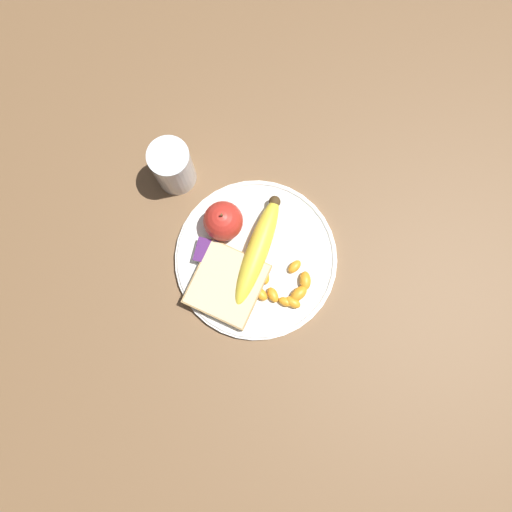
{
  "coord_description": "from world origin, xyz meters",
  "views": [
    {
      "loc": [
        -0.15,
        -0.04,
        0.87
      ],
      "look_at": [
        0.0,
        0.0,
        0.03
      ],
      "focal_mm": 35.0,
      "sensor_mm": 36.0,
      "label": 1
    }
  ],
  "objects": [
    {
      "name": "ground_plane",
      "position": [
        0.0,
        0.0,
        0.0
      ],
      "size": [
        3.0,
        3.0,
        0.0
      ],
      "primitive_type": "plane",
      "color": "brown"
    },
    {
      "name": "plate",
      "position": [
        0.0,
        0.0,
        0.01
      ],
      "size": [
        0.29,
        0.29,
        0.01
      ],
      "color": "silver",
      "rests_on": "ground_plane"
    },
    {
      "name": "juice_glass",
      "position": [
        0.12,
        0.18,
        0.05
      ],
      "size": [
        0.07,
        0.07,
        0.1
      ],
      "color": "silver",
      "rests_on": "ground_plane"
    },
    {
      "name": "apple",
      "position": [
        0.04,
        0.07,
        0.05
      ],
      "size": [
        0.07,
        0.07,
        0.08
      ],
      "color": "red",
      "rests_on": "plate"
    },
    {
      "name": "banana",
      "position": [
        0.01,
        0.0,
        0.03
      ],
      "size": [
        0.2,
        0.06,
        0.04
      ],
      "color": "yellow",
      "rests_on": "plate"
    },
    {
      "name": "bread_slice",
      "position": [
        -0.06,
        0.04,
        0.02
      ],
      "size": [
        0.14,
        0.14,
        0.02
      ],
      "color": "#AB8751",
      "rests_on": "plate"
    },
    {
      "name": "fork",
      "position": [
        -0.0,
        -0.0,
        0.01
      ],
      "size": [
        0.12,
        0.16,
        0.0
      ],
      "rotation": [
        0.0,
        0.0,
        8.5
      ],
      "color": "silver",
      "rests_on": "plate"
    },
    {
      "name": "jam_packet",
      "position": [
        -0.01,
        0.09,
        0.02
      ],
      "size": [
        0.04,
        0.03,
        0.02
      ],
      "color": "silver",
      "rests_on": "plate"
    },
    {
      "name": "orange_segment_0",
      "position": [
        -0.06,
        -0.08,
        0.02
      ],
      "size": [
        0.02,
        0.03,
        0.02
      ],
      "color": "orange",
      "rests_on": "plate"
    },
    {
      "name": "orange_segment_1",
      "position": [
        -0.06,
        -0.04,
        0.02
      ],
      "size": [
        0.03,
        0.03,
        0.02
      ],
      "color": "orange",
      "rests_on": "plate"
    },
    {
      "name": "orange_segment_2",
      "position": [
        -0.02,
        -0.09,
        0.02
      ],
      "size": [
        0.04,
        0.03,
        0.02
      ],
      "color": "orange",
      "rests_on": "plate"
    },
    {
      "name": "orange_segment_3",
      "position": [
        -0.06,
        -0.07,
        0.02
      ],
      "size": [
        0.02,
        0.03,
        0.01
      ],
      "color": "orange",
      "rests_on": "plate"
    },
    {
      "name": "orange_segment_4",
      "position": [
        -0.0,
        -0.07,
        0.02
      ],
      "size": [
        0.03,
        0.03,
        0.02
      ],
      "color": "orange",
      "rests_on": "plate"
    },
    {
      "name": "orange_segment_5",
      "position": [
        -0.03,
        -0.02,
        0.02
      ],
      "size": [
        0.03,
        0.03,
        0.01
      ],
      "color": "orange",
      "rests_on": "plate"
    },
    {
      "name": "orange_segment_6",
      "position": [
        -0.04,
        -0.09,
        0.02
      ],
      "size": [
        0.04,
        0.04,
        0.02
      ],
      "color": "orange",
      "rests_on": "plate"
    },
    {
      "name": "orange_segment_7",
      "position": [
        -0.06,
        -0.02,
        0.02
      ],
      "size": [
        0.03,
        0.03,
        0.02
      ],
      "color": "orange",
      "rests_on": "plate"
    }
  ]
}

